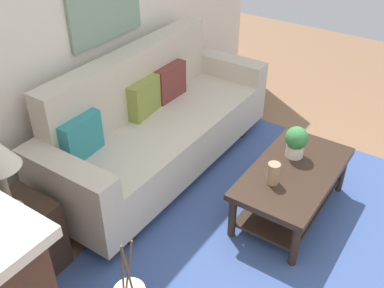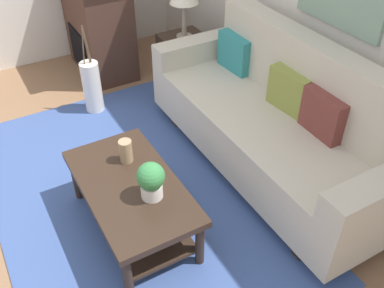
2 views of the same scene
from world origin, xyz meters
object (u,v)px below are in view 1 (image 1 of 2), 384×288
throw_pillow_maroon (169,82)px  tabletop_vase (273,173)px  coffee_table (292,182)px  couch (156,126)px  throw_pillow_olive (144,98)px  potted_plant_tabletop (296,141)px  side_table (21,241)px  throw_pillow_teal (81,137)px

throw_pillow_maroon → tabletop_vase: (-0.51, -1.31, -0.16)m
throw_pillow_maroon → coffee_table: (-0.28, -1.38, -0.37)m
couch → tabletop_vase: (-0.14, -1.18, 0.08)m
throw_pillow_olive → throw_pillow_maroon: same height
coffee_table → potted_plant_tabletop: potted_plant_tabletop is taller
tabletop_vase → side_table: 1.81m
couch → throw_pillow_teal: 0.79m
throw_pillow_maroon → side_table: 1.89m
throw_pillow_teal → couch: bearing=-9.6°
throw_pillow_olive → coffee_table: throw_pillow_olive is taller
throw_pillow_teal → coffee_table: bearing=-58.8°
throw_pillow_teal → tabletop_vase: size_ratio=2.11×
couch → side_table: size_ratio=4.20×
throw_pillow_maroon → potted_plant_tabletop: (-0.10, -1.31, -0.11)m
throw_pillow_maroon → tabletop_vase: bearing=-111.2°
coffee_table → side_table: size_ratio=1.96×
couch → throw_pillow_teal: couch is taller
throw_pillow_teal → throw_pillow_maroon: (1.11, 0.00, 0.00)m
couch → throw_pillow_olive: size_ratio=6.53×
coffee_table → tabletop_vase: tabletop_vase is taller
potted_plant_tabletop → side_table: size_ratio=0.47×
couch → throw_pillow_maroon: bearing=18.6°
coffee_table → tabletop_vase: bearing=162.0°
throw_pillow_maroon → potted_plant_tabletop: throw_pillow_maroon is taller
throw_pillow_maroon → side_table: (-1.85, -0.11, -0.40)m
throw_pillow_olive → tabletop_vase: bearing=-95.9°
couch → side_table: couch is taller
throw_pillow_teal → tabletop_vase: (0.61, -1.31, -0.16)m
couch → coffee_table: bearing=-85.7°
potted_plant_tabletop → side_table: bearing=145.6°
throw_pillow_teal → throw_pillow_maroon: 1.11m
side_table → couch: bearing=-0.6°
coffee_table → tabletop_vase: (-0.23, 0.07, 0.20)m
throw_pillow_olive → throw_pillow_maroon: bearing=0.0°
throw_pillow_teal → side_table: 0.84m
throw_pillow_olive → throw_pillow_maroon: (0.37, 0.00, 0.00)m
throw_pillow_maroon → tabletop_vase: size_ratio=2.11×
throw_pillow_teal → side_table: throw_pillow_teal is taller
coffee_table → potted_plant_tabletop: (0.17, 0.08, 0.26)m
side_table → potted_plant_tabletop: bearing=-34.4°
couch → throw_pillow_teal: bearing=170.4°
coffee_table → tabletop_vase: size_ratio=6.46×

